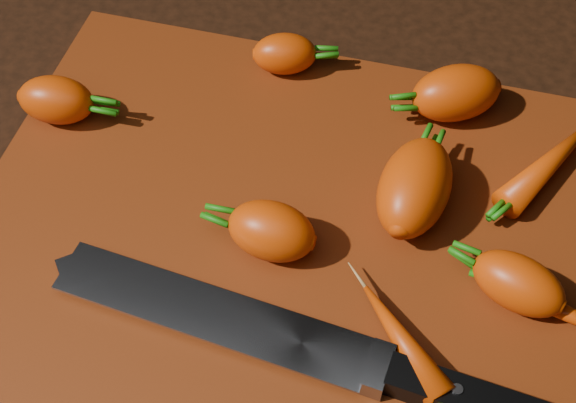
# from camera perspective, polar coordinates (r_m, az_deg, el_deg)

# --- Properties ---
(ground) EXTENTS (2.00, 2.00, 0.01)m
(ground) POSITION_cam_1_polar(r_m,az_deg,el_deg) (0.65, -0.22, -2.52)
(ground) COLOR black
(cutting_board) EXTENTS (0.50, 0.40, 0.01)m
(cutting_board) POSITION_cam_1_polar(r_m,az_deg,el_deg) (0.64, -0.23, -1.97)
(cutting_board) COLOR maroon
(cutting_board) RESTS_ON ground
(carrot_0) EXTENTS (0.07, 0.05, 0.04)m
(carrot_0) POSITION_cam_1_polar(r_m,az_deg,el_deg) (0.72, -16.17, 6.95)
(carrot_0) COLOR #D0420B
(carrot_0) RESTS_ON cutting_board
(carrot_1) EXTENTS (0.07, 0.05, 0.05)m
(carrot_1) POSITION_cam_1_polar(r_m,az_deg,el_deg) (0.60, -1.18, -2.11)
(carrot_1) COLOR #D0420B
(carrot_1) RESTS_ON cutting_board
(carrot_2) EXTENTS (0.07, 0.10, 0.06)m
(carrot_2) POSITION_cam_1_polar(r_m,az_deg,el_deg) (0.63, 8.99, 1.00)
(carrot_2) COLOR #D0420B
(carrot_2) RESTS_ON cutting_board
(carrot_3) EXTENTS (0.09, 0.08, 0.05)m
(carrot_3) POSITION_cam_1_polar(r_m,az_deg,el_deg) (0.71, 11.86, 7.56)
(carrot_3) COLOR #D0420B
(carrot_3) RESTS_ON cutting_board
(carrot_4) EXTENTS (0.07, 0.05, 0.04)m
(carrot_4) POSITION_cam_1_polar(r_m,az_deg,el_deg) (0.74, -0.24, 10.46)
(carrot_4) COLOR #D0420B
(carrot_4) RESTS_ON cutting_board
(carrot_5) EXTENTS (0.08, 0.06, 0.04)m
(carrot_5) POSITION_cam_1_polar(r_m,az_deg,el_deg) (0.61, 16.06, -5.62)
(carrot_5) COLOR #D0420B
(carrot_5) RESTS_ON cutting_board
(carrot_6) EXTENTS (0.09, 0.12, 0.03)m
(carrot_6) POSITION_cam_1_polar(r_m,az_deg,el_deg) (0.69, 18.28, 2.78)
(carrot_6) COLOR #D0420B
(carrot_6) RESTS_ON cutting_board
(carrot_7) EXTENTS (0.11, 0.05, 0.02)m
(carrot_7) POSITION_cam_1_polar(r_m,az_deg,el_deg) (0.62, 19.33, -7.59)
(carrot_7) COLOR #D0420B
(carrot_7) RESTS_ON cutting_board
(carrot_8) EXTENTS (0.08, 0.09, 0.03)m
(carrot_8) POSITION_cam_1_polar(r_m,az_deg,el_deg) (0.58, 8.12, -9.75)
(carrot_8) COLOR #D0420B
(carrot_8) RESTS_ON cutting_board
(knife) EXTENTS (0.39, 0.07, 0.02)m
(knife) POSITION_cam_1_polar(r_m,az_deg,el_deg) (0.58, -3.38, -8.64)
(knife) COLOR gray
(knife) RESTS_ON cutting_board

